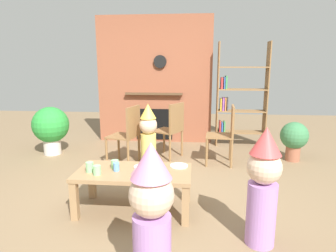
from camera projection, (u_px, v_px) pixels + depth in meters
name	position (u px, v px, depth m)	size (l,w,h in m)	color
ground_plane	(152.00, 197.00, 3.36)	(12.00, 12.00, 0.00)	#846B4C
brick_fireplace_feature	(155.00, 81.00, 5.68)	(2.20, 0.28, 2.40)	#935138
bookshelf	(238.00, 99.00, 5.41)	(0.90, 0.28, 1.90)	olive
coffee_table	(134.00, 177.00, 3.00)	(1.17, 0.59, 0.43)	#9E7A51
paper_cup_near_left	(90.00, 167.00, 2.95)	(0.08, 0.08, 0.10)	#8CD18C
paper_cup_near_right	(115.00, 164.00, 3.06)	(0.08, 0.08, 0.09)	#8CD18C
paper_cup_center	(116.00, 167.00, 2.98)	(0.06, 0.06, 0.09)	#669EE0
paper_cup_far_left	(158.00, 168.00, 2.94)	(0.06, 0.06, 0.10)	#8CD18C
paper_cup_far_right	(97.00, 170.00, 2.87)	(0.08, 0.08, 0.09)	#8CD18C
paper_plate_front	(143.00, 167.00, 3.08)	(0.20, 0.20, 0.01)	white
paper_plate_rear	(179.00, 166.00, 3.12)	(0.19, 0.19, 0.01)	white
birthday_cake_slice	(136.00, 171.00, 2.88)	(0.10, 0.10, 0.08)	pink
table_fork	(93.00, 166.00, 3.13)	(0.15, 0.02, 0.01)	silver
child_with_cone_hat	(152.00, 217.00, 1.85)	(0.29, 0.29, 1.04)	#B27FCC
child_in_pink	(263.00, 184.00, 2.39)	(0.28, 0.28, 1.01)	#B27FCC
child_by_the_chairs	(148.00, 134.00, 4.28)	(0.26, 0.26, 0.94)	#E0CC66
dining_chair_left	(128.00, 132.00, 4.36)	(0.49, 0.49, 0.90)	olive
dining_chair_middle	(172.00, 127.00, 4.70)	(0.54, 0.54, 0.90)	olive
dining_chair_right	(226.00, 131.00, 4.41)	(0.43, 0.43, 0.90)	olive
potted_plant_tall	(294.00, 138.00, 4.59)	(0.43, 0.43, 0.62)	#9E5B42
potted_plant_short	(51.00, 127.00, 4.91)	(0.60, 0.60, 0.81)	beige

